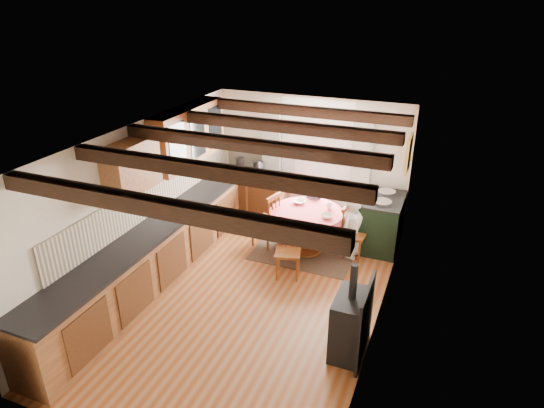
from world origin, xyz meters
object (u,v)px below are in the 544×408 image
at_px(aga_range, 381,222).
at_px(cup, 329,206).
at_px(dining_table, 306,231).
at_px(chair_right, 354,232).
at_px(chair_left, 266,219).
at_px(child_right, 352,224).
at_px(chair_near, 288,251).
at_px(cast_iron_stove, 351,310).
at_px(child_far, 313,209).

relative_size(aga_range, cup, 9.27).
distance_m(dining_table, chair_right, 0.81).
distance_m(chair_left, child_right, 1.47).
height_order(chair_near, aga_range, aga_range).
bearing_deg(chair_near, cast_iron_stove, -60.46).
bearing_deg(cup, aga_range, 26.22).
bearing_deg(child_right, chair_left, 113.44).
bearing_deg(chair_near, chair_left, 116.61).
distance_m(chair_near, chair_right, 1.24).
height_order(chair_left, cup, chair_left).
xyz_separation_m(cast_iron_stove, child_far, (-1.32, 2.75, -0.11)).
height_order(chair_right, child_right, child_right).
xyz_separation_m(chair_left, chair_right, (1.51, 0.14, -0.03)).
height_order(aga_range, cast_iron_stove, cast_iron_stove).
height_order(aga_range, child_far, child_far).
relative_size(dining_table, aga_range, 1.23).
bearing_deg(cast_iron_stove, chair_near, 134.08).
distance_m(child_far, child_right, 0.91).
xyz_separation_m(dining_table, cup, (0.32, 0.23, 0.42)).
bearing_deg(aga_range, chair_right, -122.64).
bearing_deg(aga_range, chair_near, -128.06).
height_order(cast_iron_stove, child_right, cast_iron_stove).
xyz_separation_m(chair_near, cast_iron_stove, (1.28, -1.32, 0.18)).
xyz_separation_m(aga_range, cast_iron_stove, (0.11, -2.81, 0.17)).
distance_m(chair_near, chair_left, 1.06).
distance_m(chair_left, cup, 1.11).
distance_m(dining_table, aga_range, 1.32).
xyz_separation_m(chair_right, cast_iron_stove, (0.46, -2.26, 0.16)).
distance_m(aga_range, cup, 0.99).
bearing_deg(chair_left, cup, 119.77).
distance_m(chair_right, aga_range, 0.66).
relative_size(dining_table, chair_near, 1.37).
distance_m(child_right, cup, 0.48).
height_order(chair_right, child_far, child_far).
xyz_separation_m(dining_table, child_right, (0.74, 0.15, 0.21)).
height_order(child_right, cup, child_right).
height_order(chair_near, chair_left, chair_left).
bearing_deg(child_right, cast_iron_stove, -151.72).
distance_m(aga_range, cast_iron_stove, 2.82).
xyz_separation_m(cast_iron_stove, cup, (-0.94, 2.40, 0.17)).
xyz_separation_m(chair_left, child_right, (1.46, 0.20, 0.08)).
relative_size(aga_range, child_right, 0.87).
relative_size(chair_left, cast_iron_stove, 0.79).
relative_size(cast_iron_stove, child_far, 1.21).
height_order(chair_right, cast_iron_stove, cast_iron_stove).
bearing_deg(cast_iron_stove, cup, 111.42).
height_order(chair_near, child_far, child_far).
height_order(chair_right, cup, chair_right).
distance_m(chair_near, child_right, 1.26).
relative_size(chair_near, cast_iron_stove, 0.71).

